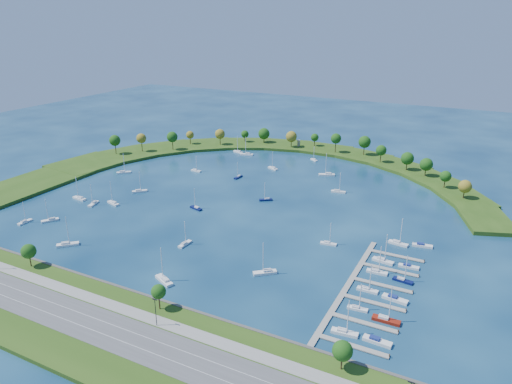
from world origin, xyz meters
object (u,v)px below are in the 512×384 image
at_px(moored_boat_0, 327,174).
at_px(moored_boat_13, 124,172).
at_px(moored_boat_16, 113,203).
at_px(moored_boat_21, 273,168).
at_px(docked_boat_2, 357,308).
at_px(docked_boat_6, 377,271).
at_px(moored_boat_11, 93,203).
at_px(moored_boat_15, 266,199).
at_px(moored_boat_18, 67,244).
at_px(docked_boat_4, 367,289).
at_px(harbor_tower, 299,143).
at_px(docked_boat_1, 377,341).
at_px(moored_boat_17, 164,280).
at_px(docked_boat_0, 344,332).
at_px(docked_boat_5, 395,299).
at_px(moored_boat_1, 238,151).
at_px(moored_boat_6, 185,243).
at_px(docked_boat_11, 422,245).
at_px(moored_boat_12, 314,159).
at_px(dock_system, 366,291).
at_px(moored_boat_14, 265,272).
at_px(docked_boat_10, 398,243).
at_px(moored_boat_3, 196,208).
at_px(moored_boat_4, 79,198).
at_px(moored_boat_7, 238,176).
at_px(docked_boat_3, 386,319).
at_px(docked_boat_8, 383,260).
at_px(moored_boat_10, 338,191).
at_px(moored_boat_2, 140,191).
at_px(moored_boat_8, 247,154).
at_px(docked_boat_7, 403,280).
at_px(moored_boat_9, 196,170).
at_px(docked_boat_9, 408,266).
at_px(moored_boat_20, 25,221).

bearing_deg(moored_boat_0, moored_boat_13, 0.39).
xyz_separation_m(moored_boat_16, moored_boat_21, (50.93, 96.61, -0.02)).
relative_size(docked_boat_2, docked_boat_6, 0.86).
distance_m(moored_boat_11, moored_boat_15, 94.37).
xyz_separation_m(moored_boat_18, docked_boat_4, (129.22, 24.56, -0.07)).
height_order(harbor_tower, docked_boat_1, harbor_tower).
bearing_deg(moored_boat_17, harbor_tower, -57.65).
bearing_deg(moored_boat_0, docked_boat_0, 86.46).
relative_size(harbor_tower, docked_boat_5, 0.49).
distance_m(moored_boat_1, moored_boat_13, 88.35).
height_order(moored_boat_6, docked_boat_11, moored_boat_6).
distance_m(docked_boat_4, docked_boat_6, 14.74).
bearing_deg(docked_boat_5, moored_boat_6, -173.63).
xyz_separation_m(moored_boat_13, docked_boat_5, (188.57, -67.95, -0.25)).
xyz_separation_m(moored_boat_1, moored_boat_12, (57.96, 6.65, -0.07)).
height_order(dock_system, moored_boat_14, moored_boat_14).
bearing_deg(docked_boat_10, moored_boat_15, 172.99).
height_order(moored_boat_18, docked_boat_11, moored_boat_18).
distance_m(moored_boat_3, moored_boat_4, 68.53).
height_order(moored_boat_6, moored_boat_12, moored_boat_6).
height_order(moored_boat_16, docked_boat_4, moored_boat_16).
xyz_separation_m(moored_boat_12, docked_boat_4, (77.71, -150.57, 0.04)).
height_order(moored_boat_18, docked_boat_10, moored_boat_18).
xyz_separation_m(moored_boat_7, docked_boat_3, (117.60, -108.46, 0.09)).
height_order(moored_boat_4, moored_boat_16, moored_boat_4).
xyz_separation_m(moored_boat_15, docked_boat_8, (74.27, -40.50, 0.07)).
relative_size(moored_boat_10, docked_boat_8, 0.93).
distance_m(moored_boat_11, moored_boat_14, 118.01).
bearing_deg(moored_boat_17, docked_boat_5, -136.69).
bearing_deg(moored_boat_11, harbor_tower, 144.60).
distance_m(dock_system, moored_boat_2, 152.16).
bearing_deg(docked_boat_3, moored_boat_8, 131.03).
bearing_deg(docked_boat_6, docked_boat_7, -12.58).
bearing_deg(moored_boat_10, docked_boat_7, -68.84).
relative_size(moored_boat_0, docked_boat_0, 1.17).
xyz_separation_m(moored_boat_1, moored_boat_4, (-32.40, -124.61, 0.01)).
bearing_deg(moored_boat_21, docked_boat_10, 169.34).
xyz_separation_m(moored_boat_10, moored_boat_17, (-29.35, -125.65, 0.07)).
distance_m(moored_boat_6, moored_boat_9, 106.82).
bearing_deg(docked_boat_3, moored_boat_10, 115.07).
bearing_deg(dock_system, moored_boat_21, 128.46).
xyz_separation_m(docked_boat_9, docked_boat_10, (-8.07, 19.29, 0.32)).
bearing_deg(moored_boat_20, docked_boat_4, -84.04).
bearing_deg(moored_boat_20, docked_boat_10, -69.99).
bearing_deg(moored_boat_10, harbor_tower, 114.66).
height_order(moored_boat_0, moored_boat_11, moored_boat_0).
bearing_deg(moored_boat_1, moored_boat_7, 138.00).
xyz_separation_m(moored_boat_6, moored_boat_18, (-46.41, -24.60, 0.08)).
bearing_deg(docked_boat_4, moored_boat_2, 163.64).
relative_size(harbor_tower, moored_boat_16, 0.37).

